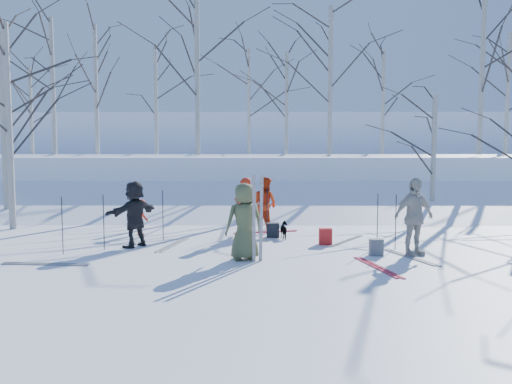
{
  "coord_description": "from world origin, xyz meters",
  "views": [
    {
      "loc": [
        0.13,
        -11.65,
        2.42
      ],
      "look_at": [
        0.0,
        1.5,
        1.3
      ],
      "focal_mm": 35.0,
      "sensor_mm": 36.0,
      "label": 1
    }
  ],
  "objects_px": {
    "skier_olive_center": "(244,221)",
    "backpack_dark": "(273,230)",
    "skier_red_north": "(244,208)",
    "skier_redor_behind": "(265,204)",
    "skier_red_seated": "(141,217)",
    "backpack_red": "(325,236)",
    "skier_cream_east": "(414,217)",
    "dog": "(285,230)",
    "skier_grey_west": "(135,214)",
    "backpack_grey": "(376,247)"
  },
  "relations": [
    {
      "from": "skier_red_north",
      "to": "dog",
      "type": "distance_m",
      "value": 1.26
    },
    {
      "from": "backpack_grey",
      "to": "backpack_dark",
      "type": "xyz_separation_m",
      "value": [
        -2.31,
        2.34,
        0.01
      ]
    },
    {
      "from": "skier_red_north",
      "to": "skier_cream_east",
      "type": "height_order",
      "value": "skier_cream_east"
    },
    {
      "from": "skier_cream_east",
      "to": "skier_red_seated",
      "type": "bearing_deg",
      "value": 135.34
    },
    {
      "from": "skier_redor_behind",
      "to": "skier_grey_west",
      "type": "relative_size",
      "value": 0.98
    },
    {
      "from": "skier_olive_center",
      "to": "skier_red_seated",
      "type": "bearing_deg",
      "value": -63.77
    },
    {
      "from": "skier_redor_behind",
      "to": "skier_cream_east",
      "type": "relative_size",
      "value": 0.91
    },
    {
      "from": "skier_olive_center",
      "to": "dog",
      "type": "distance_m",
      "value": 2.88
    },
    {
      "from": "skier_olive_center",
      "to": "backpack_red",
      "type": "distance_m",
      "value": 2.75
    },
    {
      "from": "skier_red_north",
      "to": "dog",
      "type": "height_order",
      "value": "skier_red_north"
    },
    {
      "from": "backpack_red",
      "to": "backpack_dark",
      "type": "height_order",
      "value": "backpack_red"
    },
    {
      "from": "skier_olive_center",
      "to": "skier_cream_east",
      "type": "xyz_separation_m",
      "value": [
        3.86,
        0.49,
        0.04
      ]
    },
    {
      "from": "skier_olive_center",
      "to": "skier_redor_behind",
      "type": "xyz_separation_m",
      "value": [
        0.49,
        3.82,
        -0.04
      ]
    },
    {
      "from": "skier_red_seated",
      "to": "skier_redor_behind",
      "type": "bearing_deg",
      "value": -62.72
    },
    {
      "from": "skier_redor_behind",
      "to": "skier_cream_east",
      "type": "bearing_deg",
      "value": 178.14
    },
    {
      "from": "skier_red_seated",
      "to": "skier_grey_west",
      "type": "distance_m",
      "value": 1.83
    },
    {
      "from": "skier_grey_west",
      "to": "dog",
      "type": "xyz_separation_m",
      "value": [
        3.8,
        1.19,
        -0.59
      ]
    },
    {
      "from": "skier_red_north",
      "to": "skier_redor_behind",
      "type": "bearing_deg",
      "value": -147.32
    },
    {
      "from": "skier_grey_west",
      "to": "skier_redor_behind",
      "type": "bearing_deg",
      "value": 160.86
    },
    {
      "from": "skier_cream_east",
      "to": "dog",
      "type": "xyz_separation_m",
      "value": [
        -2.83,
        2.13,
        -0.66
      ]
    },
    {
      "from": "skier_grey_west",
      "to": "backpack_dark",
      "type": "height_order",
      "value": "skier_grey_west"
    },
    {
      "from": "skier_red_north",
      "to": "skier_redor_behind",
      "type": "xyz_separation_m",
      "value": [
        0.57,
        1.29,
        -0.03
      ]
    },
    {
      "from": "skier_red_seated",
      "to": "skier_grey_west",
      "type": "height_order",
      "value": "skier_grey_west"
    },
    {
      "from": "backpack_dark",
      "to": "skier_grey_west",
      "type": "bearing_deg",
      "value": -158.37
    },
    {
      "from": "skier_red_north",
      "to": "dog",
      "type": "relative_size",
      "value": 3.05
    },
    {
      "from": "skier_olive_center",
      "to": "backpack_dark",
      "type": "bearing_deg",
      "value": -121.32
    },
    {
      "from": "skier_grey_west",
      "to": "dog",
      "type": "bearing_deg",
      "value": 141.93
    },
    {
      "from": "skier_olive_center",
      "to": "backpack_red",
      "type": "xyz_separation_m",
      "value": [
        2.01,
        1.76,
        -0.64
      ]
    },
    {
      "from": "dog",
      "to": "skier_olive_center",
      "type": "bearing_deg",
      "value": 57.25
    },
    {
      "from": "skier_olive_center",
      "to": "skier_grey_west",
      "type": "distance_m",
      "value": 3.12
    },
    {
      "from": "skier_cream_east",
      "to": "backpack_red",
      "type": "distance_m",
      "value": 2.34
    },
    {
      "from": "skier_cream_east",
      "to": "dog",
      "type": "distance_m",
      "value": 3.6
    },
    {
      "from": "skier_redor_behind",
      "to": "skier_olive_center",
      "type": "bearing_deg",
      "value": 125.59
    },
    {
      "from": "skier_olive_center",
      "to": "skier_red_north",
      "type": "xyz_separation_m",
      "value": [
        -0.08,
        2.53,
        -0.01
      ]
    },
    {
      "from": "skier_grey_west",
      "to": "dog",
      "type": "relative_size",
      "value": 3.01
    },
    {
      "from": "skier_redor_behind",
      "to": "backpack_dark",
      "type": "relative_size",
      "value": 4.04
    },
    {
      "from": "skier_red_seated",
      "to": "backpack_grey",
      "type": "distance_m",
      "value": 6.66
    },
    {
      "from": "skier_redor_behind",
      "to": "skier_red_seated",
      "type": "bearing_deg",
      "value": 52.73
    },
    {
      "from": "skier_red_seated",
      "to": "skier_cream_east",
      "type": "relative_size",
      "value": 0.57
    },
    {
      "from": "skier_redor_behind",
      "to": "skier_cream_east",
      "type": "height_order",
      "value": "skier_cream_east"
    },
    {
      "from": "backpack_red",
      "to": "backpack_dark",
      "type": "distance_m",
      "value": 1.68
    },
    {
      "from": "skier_red_seated",
      "to": "backpack_dark",
      "type": "bearing_deg",
      "value": -78.73
    },
    {
      "from": "backpack_dark",
      "to": "skier_cream_east",
      "type": "bearing_deg",
      "value": -36.24
    },
    {
      "from": "dog",
      "to": "skier_red_north",
      "type": "bearing_deg",
      "value": -7.18
    },
    {
      "from": "skier_olive_center",
      "to": "skier_grey_west",
      "type": "bearing_deg",
      "value": -44.58
    },
    {
      "from": "skier_redor_behind",
      "to": "backpack_red",
      "type": "bearing_deg",
      "value": 169.34
    },
    {
      "from": "skier_cream_east",
      "to": "skier_olive_center",
      "type": "bearing_deg",
      "value": 164.02
    },
    {
      "from": "skier_cream_east",
      "to": "backpack_grey",
      "type": "distance_m",
      "value": 1.1
    },
    {
      "from": "dog",
      "to": "backpack_red",
      "type": "relative_size",
      "value": 1.3
    },
    {
      "from": "skier_red_seated",
      "to": "backpack_grey",
      "type": "bearing_deg",
      "value": -96.92
    }
  ]
}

